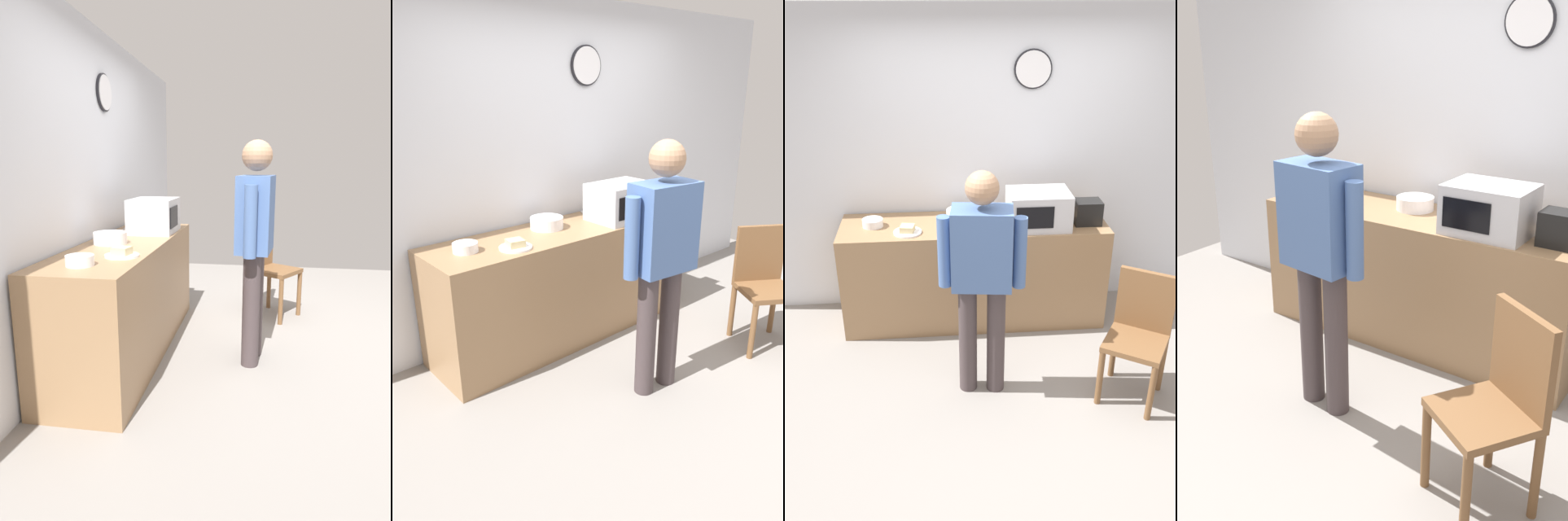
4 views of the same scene
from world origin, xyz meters
TOP-DOWN VIEW (x-y plane):
  - ground_plane at (0.00, 0.00)m, footprint 6.00×6.00m
  - back_wall at (0.00, 1.60)m, footprint 5.40×0.13m
  - kitchen_counter at (-0.26, 1.22)m, footprint 2.23×0.62m
  - microwave at (0.27, 1.12)m, footprint 0.50×0.39m
  - sandwich_plate at (-0.80, 1.07)m, footprint 0.23×0.23m
  - salad_bowl at (-1.10, 1.23)m, footprint 0.17×0.17m
  - cereal_bowl at (-0.35, 1.31)m, footprint 0.26×0.26m
  - toaster at (0.69, 1.15)m, footprint 0.22×0.18m
  - fork_utensil at (0.43, 1.44)m, footprint 0.17×0.02m
  - spoon_utensil at (0.14, 1.44)m, footprint 0.09×0.16m
  - person_standing at (-0.28, 0.22)m, footprint 0.59×0.28m
  - wooden_chair at (0.82, 0.09)m, footprint 0.55×0.55m

SIDE VIEW (x-z plane):
  - ground_plane at x=0.00m, z-range 0.00..0.00m
  - kitchen_counter at x=-0.26m, z-range 0.00..0.91m
  - wooden_chair at x=0.82m, z-range 0.05..0.99m
  - fork_utensil at x=0.43m, z-range 0.91..0.92m
  - spoon_utensil at x=0.14m, z-range 0.91..0.92m
  - sandwich_plate at x=-0.80m, z-range 0.90..0.96m
  - salad_bowl at x=-1.10m, z-range 0.91..0.97m
  - cereal_bowl at x=-0.35m, z-range 0.91..1.00m
  - person_standing at x=-0.28m, z-range 0.14..1.82m
  - toaster at x=0.69m, z-range 0.91..1.11m
  - microwave at x=0.27m, z-range 0.91..1.21m
  - back_wall at x=0.00m, z-range 0.00..2.60m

